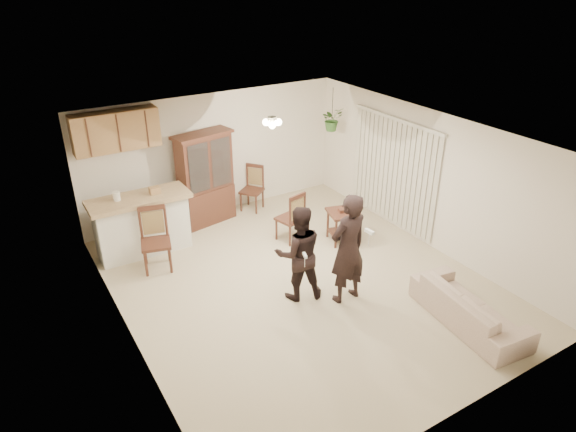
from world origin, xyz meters
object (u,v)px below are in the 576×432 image
chair_hutch_right (290,226)px  side_table (343,226)px  china_hutch (206,179)px  child (299,259)px  sofa (470,302)px  adult (348,248)px  chair_hutch_left (252,198)px  chair_bar (157,253)px

chair_hutch_right → side_table: bearing=132.6°
china_hutch → chair_hutch_right: china_hutch is taller
china_hutch → child: bearing=-97.9°
sofa → adult: (-1.16, 1.43, 0.53)m
adult → chair_hutch_right: size_ratio=1.81×
side_table → adult: bearing=-125.5°
sofa → side_table: bearing=8.2°
adult → chair_hutch_left: (0.27, 3.63, -0.63)m
chair_bar → chair_hutch_left: (2.49, 1.25, -0.04)m
sofa → side_table: size_ratio=2.72×
sofa → chair_hutch_right: (-0.90, 3.50, -0.09)m
sofa → chair_bar: 5.09m
china_hutch → chair_bar: bearing=-150.9°
side_table → chair_hutch_right: size_ratio=0.69×
sofa → chair_hutch_right: chair_hutch_right is taller
china_hutch → chair_hutch_left: (1.02, 0.02, -0.65)m
china_hutch → chair_bar: (-1.46, -1.23, -0.61)m
adult → china_hutch: size_ratio=0.97×
child → chair_hutch_right: 1.88m
adult → chair_hutch_right: bearing=-101.0°
side_table → chair_bar: 3.41m
chair_hutch_left → child: bearing=-52.4°
sofa → child: (-1.75, 1.87, 0.31)m
sofa → adult: 1.91m
chair_bar → china_hutch: bearing=55.3°
chair_hutch_left → side_table: bearing=-16.3°
sofa → chair_hutch_left: chair_hutch_left is taller
sofa → chair_bar: (-3.38, 3.81, -0.06)m
sofa → adult: size_ratio=1.04×
china_hutch → side_table: (1.84, -2.10, -0.60)m
sofa → china_hutch: (-1.91, 5.04, 0.55)m
side_table → chair_hutch_right: (-0.83, 0.56, -0.04)m
chair_hutch_right → chair_hutch_left: bearing=-103.7°
sofa → side_table: (-0.08, 2.94, -0.05)m
child → chair_hutch_right: (0.85, 1.63, -0.39)m
sofa → child: size_ratio=1.39×
sofa → chair_hutch_left: (-0.89, 5.06, -0.09)m
side_table → chair_hutch_right: bearing=145.8°
adult → china_hutch: bearing=-82.2°
adult → chair_hutch_right: (0.25, 2.07, -0.62)m
chair_hutch_left → chair_hutch_right: bearing=-37.7°
chair_bar → chair_hutch_right: bearing=8.2°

